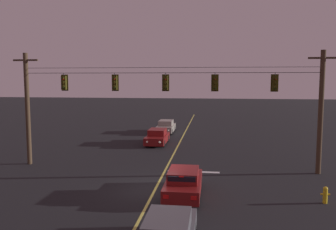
% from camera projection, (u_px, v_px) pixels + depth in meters
% --- Properties ---
extents(ground_plane, '(180.00, 180.00, 0.00)m').
position_uv_depth(ground_plane, '(155.00, 189.00, 18.98)').
color(ground_plane, black).
extents(lane_centre_stripe, '(0.14, 60.00, 0.01)m').
position_uv_depth(lane_centre_stripe, '(176.00, 150.00, 29.34)').
color(lane_centre_stripe, '#D1C64C').
rests_on(lane_centre_stripe, ground).
extents(stop_bar_paint, '(3.40, 0.36, 0.01)m').
position_uv_depth(stop_bar_paint, '(194.00, 172.00, 22.59)').
color(stop_bar_paint, silver).
rests_on(stop_bar_paint, ground).
extents(signal_span_assembly, '(21.57, 0.32, 7.88)m').
position_uv_depth(signal_span_assembly, '(166.00, 109.00, 22.99)').
color(signal_span_assembly, '#423021').
rests_on(signal_span_assembly, ground).
extents(traffic_light_leftmost, '(0.48, 0.41, 1.22)m').
position_uv_depth(traffic_light_leftmost, '(64.00, 83.00, 23.71)').
color(traffic_light_leftmost, black).
extents(traffic_light_left_inner, '(0.48, 0.41, 1.22)m').
position_uv_depth(traffic_light_left_inner, '(115.00, 83.00, 23.25)').
color(traffic_light_left_inner, black).
extents(traffic_light_centre, '(0.48, 0.41, 1.22)m').
position_uv_depth(traffic_light_centre, '(165.00, 83.00, 22.80)').
color(traffic_light_centre, black).
extents(traffic_light_right_inner, '(0.48, 0.41, 1.22)m').
position_uv_depth(traffic_light_right_inner, '(215.00, 83.00, 22.38)').
color(traffic_light_right_inner, black).
extents(traffic_light_rightmost, '(0.48, 0.41, 1.22)m').
position_uv_depth(traffic_light_rightmost, '(275.00, 83.00, 21.90)').
color(traffic_light_rightmost, black).
extents(car_waiting_near_lane, '(1.80, 4.33, 1.39)m').
position_uv_depth(car_waiting_near_lane, '(184.00, 183.00, 18.00)').
color(car_waiting_near_lane, maroon).
rests_on(car_waiting_near_lane, ground).
extents(car_oncoming_lead, '(1.80, 4.42, 1.39)m').
position_uv_depth(car_oncoming_lead, '(157.00, 137.00, 32.28)').
color(car_oncoming_lead, maroon).
rests_on(car_oncoming_lead, ground).
extents(car_oncoming_trailing, '(1.80, 4.42, 1.39)m').
position_uv_depth(car_oncoming_trailing, '(166.00, 127.00, 39.10)').
color(car_oncoming_trailing, gray).
rests_on(car_oncoming_trailing, ground).
extents(fire_hydrant, '(0.44, 0.22, 0.84)m').
position_uv_depth(fire_hydrant, '(325.00, 195.00, 16.81)').
color(fire_hydrant, gold).
rests_on(fire_hydrant, ground).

